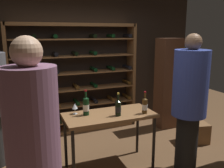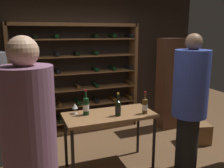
{
  "view_description": "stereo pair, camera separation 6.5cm",
  "coord_description": "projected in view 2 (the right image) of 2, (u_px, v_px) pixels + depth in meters",
  "views": [
    {
      "loc": [
        -1.26,
        -2.72,
        1.96
      ],
      "look_at": [
        -0.04,
        0.29,
        1.26
      ],
      "focal_mm": 38.69,
      "sensor_mm": 36.0,
      "label": 1
    },
    {
      "loc": [
        -1.2,
        -2.75,
        1.96
      ],
      "look_at": [
        -0.04,
        0.29,
        1.26
      ],
      "focal_mm": 38.69,
      "sensor_mm": 36.0,
      "label": 2
    }
  ],
  "objects": [
    {
      "name": "tasting_table",
      "position": [
        109.0,
        120.0,
        3.43
      ],
      "size": [
        1.28,
        0.6,
        0.83
      ],
      "color": "brown",
      "rests_on": "ground"
    },
    {
      "name": "display_cabinet",
      "position": [
        169.0,
        84.0,
        4.95
      ],
      "size": [
        0.44,
        0.36,
        1.85
      ],
      "primitive_type": "cube",
      "color": "#4C2D1E",
      "rests_on": "ground"
    },
    {
      "name": "wine_bottle_gold_foil",
      "position": [
        86.0,
        106.0,
        3.35
      ],
      "size": [
        0.09,
        0.09,
        0.36
      ],
      "color": "black",
      "rests_on": "tasting_table"
    },
    {
      "name": "wine_crate",
      "position": [
        195.0,
        133.0,
        4.34
      ],
      "size": [
        0.54,
        0.44,
        0.36
      ],
      "primitive_type": "cube",
      "rotation": [
        0.0,
        0.0,
        -0.23
      ],
      "color": "brown",
      "rests_on": "ground"
    },
    {
      "name": "wine_glass_stemmed_right",
      "position": [
        75.0,
        106.0,
        3.4
      ],
      "size": [
        0.08,
        0.08,
        0.15
      ],
      "color": "silver",
      "rests_on": "tasting_table"
    },
    {
      "name": "wine_bottle_red_label",
      "position": [
        118.0,
        108.0,
        3.32
      ],
      "size": [
        0.08,
        0.08,
        0.33
      ],
      "color": "black",
      "rests_on": "tasting_table"
    },
    {
      "name": "person_guest_blue_shirt",
      "position": [
        30.0,
        149.0,
        1.87
      ],
      "size": [
        0.41,
        0.41,
        1.94
      ],
      "rotation": [
        0.0,
        0.0,
        -1.79
      ],
      "color": "#2D2D2D",
      "rests_on": "ground"
    },
    {
      "name": "wine_bottle_amber_reserve",
      "position": [
        145.0,
        106.0,
        3.41
      ],
      "size": [
        0.08,
        0.08,
        0.32
      ],
      "color": "#4C3314",
      "rests_on": "tasting_table"
    },
    {
      "name": "wine_rack",
      "position": [
        78.0,
        80.0,
        4.73
      ],
      "size": [
        2.48,
        0.32,
        2.13
      ],
      "color": "brown",
      "rests_on": "ground"
    },
    {
      "name": "back_wall",
      "position": [
        83.0,
        57.0,
        4.89
      ],
      "size": [
        5.02,
        0.1,
        2.92
      ],
      "primitive_type": "cube",
      "color": "black",
      "rests_on": "ground"
    },
    {
      "name": "person_bystander_dark_jacket",
      "position": [
        190.0,
        99.0,
        3.28
      ],
      "size": [
        0.47,
        0.47,
        1.95
      ],
      "rotation": [
        0.0,
        0.0,
        -1.32
      ],
      "color": "black",
      "rests_on": "ground"
    }
  ]
}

